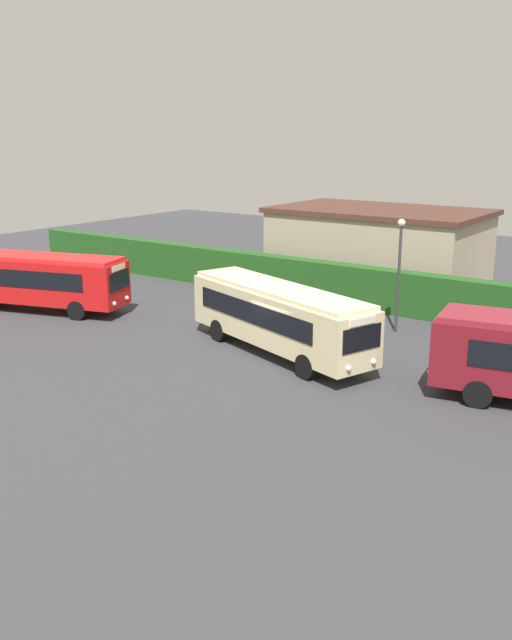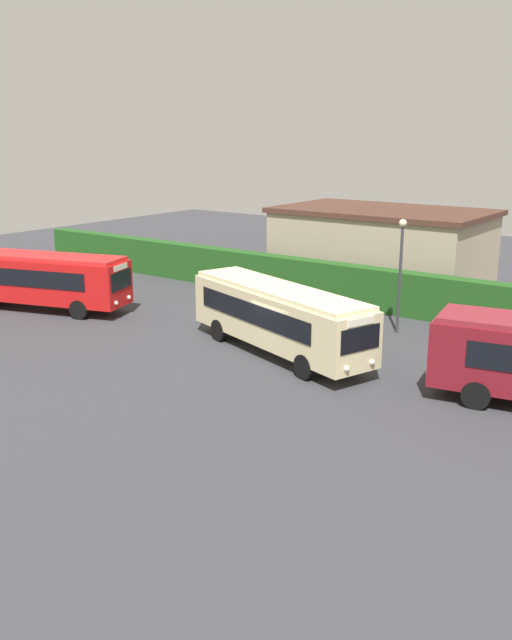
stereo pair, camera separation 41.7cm
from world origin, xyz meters
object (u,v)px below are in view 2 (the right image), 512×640
person_left (480,353)px  lamppost (401,263)px  bus_red (39,278)px  bus_cream (279,315)px  traffic_cone (277,308)px

person_left → lamppost: size_ratio=0.32×
lamppost → bus_red: bearing=-157.2°
bus_cream → person_left: 8.26m
bus_red → lamppost: size_ratio=1.88×
person_left → traffic_cone: (-11.73, 3.03, -0.59)m
bus_red → bus_cream: bus_red is taller
bus_red → bus_cream: bearing=-12.7°
traffic_cone → person_left: bearing=-14.5°
bus_cream → person_left: bearing=36.5°
bus_red → person_left: bearing=-8.1°
traffic_cone → bus_cream: bearing=-54.9°
traffic_cone → lamppost: lamppost is taller
traffic_cone → lamppost: size_ratio=0.11×
bus_red → person_left: size_ratio=5.96×
bus_cream → lamppost: (2.70, 6.05, 1.66)m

